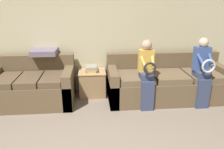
% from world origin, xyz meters
% --- Properties ---
extents(wall_back, '(7.24, 0.06, 2.55)m').
position_xyz_m(wall_back, '(0.00, 2.96, 1.27)').
color(wall_back, beige).
rests_on(wall_back, ground_plane).
extents(couch_main, '(2.29, 0.93, 0.85)m').
position_xyz_m(couch_main, '(1.51, 2.40, 0.31)').
color(couch_main, brown).
rests_on(couch_main, ground_plane).
extents(couch_side, '(1.52, 0.93, 0.85)m').
position_xyz_m(couch_side, '(-1.05, 2.42, 0.31)').
color(couch_side, brown).
rests_on(couch_side, ground_plane).
extents(child_left_seated, '(0.27, 0.38, 1.21)m').
position_xyz_m(child_left_seated, '(1.01, 2.02, 0.68)').
color(child_left_seated, '#384260').
rests_on(child_left_seated, ground_plane).
extents(child_right_seated, '(0.28, 0.37, 1.23)m').
position_xyz_m(child_right_seated, '(2.02, 2.02, 0.68)').
color(child_right_seated, '#384260').
rests_on(child_right_seated, ground_plane).
extents(side_shelf, '(0.53, 0.50, 0.51)m').
position_xyz_m(side_shelf, '(0.06, 2.66, 0.26)').
color(side_shelf, '#9E7A51').
rests_on(side_shelf, ground_plane).
extents(book_stack, '(0.24, 0.28, 0.11)m').
position_xyz_m(book_stack, '(0.06, 2.66, 0.56)').
color(book_stack, gold).
rests_on(book_stack, side_shelf).
extents(throw_pillow, '(0.48, 0.48, 0.10)m').
position_xyz_m(throw_pillow, '(-0.84, 2.75, 0.90)').
color(throw_pillow, slate).
rests_on(throw_pillow, couch_side).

